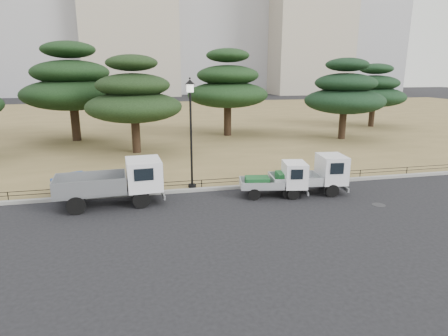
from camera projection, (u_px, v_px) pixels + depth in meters
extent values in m
plane|color=black|center=(234.00, 207.00, 16.75)|extent=(220.00, 220.00, 0.00)
cube|color=olive|center=(173.00, 120.00, 45.63)|extent=(120.00, 56.00, 0.15)
cube|color=gray|center=(221.00, 188.00, 19.19)|extent=(120.00, 0.25, 0.16)
cylinder|color=black|center=(142.00, 200.00, 16.52)|extent=(0.80, 0.21, 0.79)
cylinder|color=black|center=(139.00, 188.00, 18.10)|extent=(0.80, 0.21, 0.79)
cylinder|color=black|center=(76.00, 206.00, 15.76)|extent=(0.80, 0.21, 0.79)
cylinder|color=black|center=(79.00, 194.00, 17.34)|extent=(0.80, 0.21, 0.79)
cube|color=#2D2D30|center=(110.00, 192.00, 16.89)|extent=(4.44, 1.25, 0.14)
cube|color=gray|center=(91.00, 184.00, 16.55)|extent=(3.16, 1.93, 0.77)
cube|color=white|center=(144.00, 174.00, 17.13)|extent=(1.65, 1.97, 1.35)
cylinder|color=black|center=(293.00, 194.00, 17.65)|extent=(0.57, 0.24, 0.55)
cylinder|color=black|center=(288.00, 186.00, 18.82)|extent=(0.57, 0.24, 0.55)
cylinder|color=black|center=(254.00, 195.00, 17.57)|extent=(0.57, 0.24, 0.55)
cylinder|color=black|center=(251.00, 187.00, 18.74)|extent=(0.57, 0.24, 0.55)
cube|color=#2D2D30|center=(272.00, 188.00, 18.16)|extent=(3.06, 1.19, 0.13)
cube|color=#B1B4B8|center=(261.00, 183.00, 18.08)|extent=(2.24, 1.60, 0.37)
cube|color=silver|center=(294.00, 174.00, 18.04)|extent=(1.26, 1.53, 1.19)
cube|color=#185526|center=(257.00, 181.00, 18.05)|extent=(1.26, 1.01, 0.41)
cylinder|color=black|center=(332.00, 191.00, 18.00)|extent=(0.66, 0.24, 0.64)
cylinder|color=black|center=(322.00, 182.00, 19.37)|extent=(0.66, 0.24, 0.64)
cylinder|color=black|center=(289.00, 192.00, 17.78)|extent=(0.66, 0.24, 0.64)
cylinder|color=black|center=(281.00, 184.00, 19.15)|extent=(0.66, 0.24, 0.64)
cube|color=#2D2D30|center=(307.00, 184.00, 18.54)|extent=(3.52, 1.17, 0.15)
cube|color=silver|center=(295.00, 179.00, 18.40)|extent=(2.53, 1.71, 0.43)
cube|color=silver|center=(331.00, 169.00, 18.48)|extent=(1.37, 1.71, 1.36)
cube|color=#1C632B|center=(290.00, 177.00, 18.35)|extent=(1.41, 1.09, 0.47)
cylinder|color=black|center=(192.00, 186.00, 19.12)|extent=(0.41, 0.41, 0.15)
cylinder|color=black|center=(191.00, 140.00, 18.52)|extent=(0.11, 0.11, 4.62)
cylinder|color=white|center=(190.00, 88.00, 17.89)|extent=(0.37, 0.37, 0.37)
cone|color=black|center=(190.00, 82.00, 17.82)|extent=(0.48, 0.48, 0.23)
cylinder|color=black|center=(221.00, 182.00, 19.26)|extent=(38.00, 0.03, 0.03)
cylinder|color=black|center=(221.00, 179.00, 19.21)|extent=(38.00, 0.03, 0.03)
cylinder|color=black|center=(221.00, 182.00, 19.26)|extent=(0.04, 0.04, 0.40)
cube|color=#133B95|center=(71.00, 186.00, 18.01)|extent=(1.89, 1.65, 0.74)
cube|color=#133B95|center=(76.00, 176.00, 17.80)|extent=(0.92, 0.86, 0.32)
cylinder|color=#2D2D30|center=(379.00, 205.00, 16.99)|extent=(0.60, 0.60, 0.01)
cylinder|color=black|center=(75.00, 122.00, 31.60)|extent=(0.71, 0.71, 3.16)
ellipsoid|color=black|center=(73.00, 94.00, 31.02)|extent=(8.12, 8.12, 2.60)
ellipsoid|color=black|center=(70.00, 72.00, 30.58)|extent=(6.20, 6.20, 1.98)
ellipsoid|color=black|center=(68.00, 50.00, 30.13)|extent=(4.28, 4.28, 1.37)
cylinder|color=black|center=(136.00, 134.00, 26.96)|extent=(0.60, 0.60, 2.68)
ellipsoid|color=black|center=(134.00, 107.00, 26.47)|extent=(6.76, 6.76, 2.16)
ellipsoid|color=black|center=(133.00, 85.00, 26.09)|extent=(5.17, 5.17, 1.65)
ellipsoid|color=black|center=(132.00, 63.00, 25.71)|extent=(3.57, 3.57, 1.14)
cylinder|color=black|center=(228.00, 119.00, 34.21)|extent=(0.68, 0.68, 3.02)
ellipsoid|color=black|center=(228.00, 95.00, 33.66)|extent=(7.26, 7.26, 2.32)
ellipsoid|color=black|center=(228.00, 75.00, 33.24)|extent=(5.54, 5.54, 1.77)
ellipsoid|color=black|center=(228.00, 55.00, 32.81)|extent=(3.83, 3.83, 1.22)
cylinder|color=black|center=(342.00, 123.00, 32.50)|extent=(0.60, 0.60, 2.67)
ellipsoid|color=black|center=(344.00, 101.00, 32.01)|extent=(6.78, 6.78, 2.17)
ellipsoid|color=black|center=(346.00, 83.00, 31.63)|extent=(5.18, 5.18, 1.66)
ellipsoid|color=black|center=(347.00, 65.00, 31.26)|extent=(3.57, 3.57, 1.14)
cylinder|color=black|center=(372.00, 114.00, 39.82)|extent=(0.57, 0.57, 2.55)
ellipsoid|color=black|center=(374.00, 97.00, 39.36)|extent=(6.50, 6.50, 2.08)
ellipsoid|color=black|center=(375.00, 83.00, 39.00)|extent=(4.96, 4.96, 1.59)
ellipsoid|color=black|center=(376.00, 69.00, 38.64)|extent=(3.43, 3.43, 1.10)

